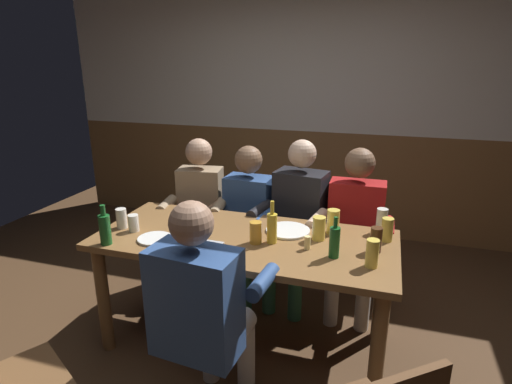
% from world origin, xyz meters
% --- Properties ---
extents(ground_plane, '(6.59, 6.59, 0.00)m').
position_xyz_m(ground_plane, '(0.00, 0.00, 0.00)').
color(ground_plane, '#4C331E').
extents(back_wall_upper, '(5.49, 0.12, 1.47)m').
position_xyz_m(back_wall_upper, '(0.00, 2.30, 1.83)').
color(back_wall_upper, silver).
extents(back_wall_wainscot, '(5.49, 0.12, 1.09)m').
position_xyz_m(back_wall_wainscot, '(0.00, 2.30, 0.54)').
color(back_wall_wainscot, brown).
rests_on(back_wall_wainscot, ground_plane).
extents(dining_table, '(1.83, 0.81, 0.76)m').
position_xyz_m(dining_table, '(0.00, 0.18, 0.65)').
color(dining_table, brown).
rests_on(dining_table, ground_plane).
extents(person_0, '(0.52, 0.56, 1.22)m').
position_xyz_m(person_0, '(-0.60, 0.80, 0.67)').
color(person_0, '#997F60').
rests_on(person_0, ground_plane).
extents(person_1, '(0.50, 0.52, 1.18)m').
position_xyz_m(person_1, '(-0.21, 0.81, 0.65)').
color(person_1, '#2D4C84').
rests_on(person_1, ground_plane).
extents(person_2, '(0.55, 0.58, 1.26)m').
position_xyz_m(person_2, '(0.20, 0.82, 0.69)').
color(person_2, black).
rests_on(person_2, ground_plane).
extents(person_3, '(0.53, 0.49, 1.22)m').
position_xyz_m(person_3, '(0.62, 0.81, 0.67)').
color(person_3, '#AD1919').
rests_on(person_3, ground_plane).
extents(person_4, '(0.58, 0.55, 1.23)m').
position_xyz_m(person_4, '(0.01, -0.46, 0.68)').
color(person_4, '#2D4C84').
rests_on(person_4, ground_plane).
extents(table_candle, '(0.04, 0.04, 0.08)m').
position_xyz_m(table_candle, '(0.40, 0.13, 0.80)').
color(table_candle, '#F9E08C').
rests_on(table_candle, dining_table).
extents(condiment_caddy, '(0.14, 0.10, 0.05)m').
position_xyz_m(condiment_caddy, '(-0.12, -0.07, 0.79)').
color(condiment_caddy, '#B2B7BC').
rests_on(condiment_caddy, dining_table).
extents(plate_0, '(0.28, 0.28, 0.01)m').
position_xyz_m(plate_0, '(0.24, 0.35, 0.77)').
color(plate_0, white).
rests_on(plate_0, dining_table).
extents(plate_1, '(0.21, 0.21, 0.01)m').
position_xyz_m(plate_1, '(-0.50, -0.02, 0.77)').
color(plate_1, white).
rests_on(plate_1, dining_table).
extents(bottle_0, '(0.06, 0.06, 0.26)m').
position_xyz_m(bottle_0, '(0.18, 0.16, 0.86)').
color(bottle_0, gold).
rests_on(bottle_0, dining_table).
extents(bottle_1, '(0.06, 0.06, 0.24)m').
position_xyz_m(bottle_1, '(0.56, 0.07, 0.86)').
color(bottle_1, '#195923').
rests_on(bottle_1, dining_table).
extents(bottle_2, '(0.07, 0.07, 0.24)m').
position_xyz_m(bottle_2, '(-0.75, -0.16, 0.86)').
color(bottle_2, '#195923').
rests_on(bottle_2, dining_table).
extents(pint_glass_0, '(0.08, 0.08, 0.15)m').
position_xyz_m(pint_glass_0, '(0.44, 0.29, 0.84)').
color(pint_glass_0, '#E5C64C').
rests_on(pint_glass_0, dining_table).
extents(pint_glass_1, '(0.07, 0.07, 0.13)m').
position_xyz_m(pint_glass_1, '(0.09, 0.12, 0.83)').
color(pint_glass_1, gold).
rests_on(pint_glass_1, dining_table).
extents(pint_glass_2, '(0.07, 0.07, 0.15)m').
position_xyz_m(pint_glass_2, '(0.76, 0.02, 0.84)').
color(pint_glass_2, '#E5C64C').
rests_on(pint_glass_2, dining_table).
extents(pint_glass_3, '(0.07, 0.07, 0.15)m').
position_xyz_m(pint_glass_3, '(0.83, 0.39, 0.84)').
color(pint_glass_3, '#E5C64C').
rests_on(pint_glass_3, dining_table).
extents(pint_glass_4, '(0.07, 0.07, 0.13)m').
position_xyz_m(pint_glass_4, '(-0.80, 0.09, 0.83)').
color(pint_glass_4, white).
rests_on(pint_glass_4, dining_table).
extents(pint_glass_5, '(0.07, 0.07, 0.16)m').
position_xyz_m(pint_glass_5, '(0.80, 0.51, 0.84)').
color(pint_glass_5, white).
rests_on(pint_glass_5, dining_table).
extents(pint_glass_6, '(0.07, 0.07, 0.11)m').
position_xyz_m(pint_glass_6, '(-0.70, 0.06, 0.82)').
color(pint_glass_6, white).
rests_on(pint_glass_6, dining_table).
extents(pint_glass_7, '(0.07, 0.07, 0.15)m').
position_xyz_m(pint_glass_7, '(0.78, 0.22, 0.84)').
color(pint_glass_7, '#4C2D19').
rests_on(pint_glass_7, dining_table).
extents(pint_glass_8, '(0.08, 0.08, 0.15)m').
position_xyz_m(pint_glass_8, '(0.51, 0.41, 0.84)').
color(pint_glass_8, '#E5C64C').
rests_on(pint_glass_8, dining_table).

